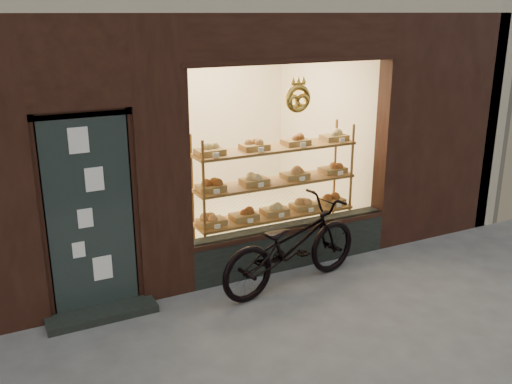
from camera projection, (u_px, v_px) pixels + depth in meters
ground at (363, 360)px, 5.33m from camera, size 90.00×90.00×0.00m
display_shelf at (275, 193)px, 7.44m from camera, size 2.20×0.45×1.70m
bicycle at (291, 245)px, 6.64m from camera, size 2.05×1.02×1.03m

